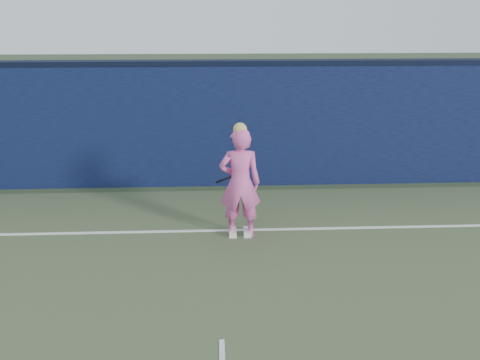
{
  "coord_description": "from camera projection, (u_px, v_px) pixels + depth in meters",
  "views": [
    {
      "loc": [
        -0.02,
        -3.88,
        3.57
      ],
      "look_at": [
        0.34,
        3.82,
        0.97
      ],
      "focal_mm": 38.0,
      "sensor_mm": 36.0,
      "label": 1
    }
  ],
  "objects": [
    {
      "name": "player",
      "position": [
        240.0,
        183.0,
        8.16
      ],
      "size": [
        0.67,
        0.44,
        1.91
      ],
      "rotation": [
        0.0,
        0.0,
        3.13
      ],
      "color": "#E659AB",
      "rests_on": "ground"
    },
    {
      "name": "wall_cap",
      "position": [
        217.0,
        63.0,
        10.15
      ],
      "size": [
        24.0,
        0.42,
        0.1
      ],
      "primitive_type": "cube",
      "color": "black",
      "rests_on": "backstop_wall"
    },
    {
      "name": "backstop_wall",
      "position": [
        218.0,
        126.0,
        10.57
      ],
      "size": [
        24.0,
        0.4,
        2.5
      ],
      "primitive_type": "cube",
      "color": "#0B0D34",
      "rests_on": "ground"
    },
    {
      "name": "racket",
      "position": [
        239.0,
        174.0,
        8.61
      ],
      "size": [
        0.59,
        0.21,
        0.32
      ],
      "rotation": [
        0.0,
        0.0,
        0.17
      ],
      "color": "black",
      "rests_on": "ground"
    }
  ]
}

